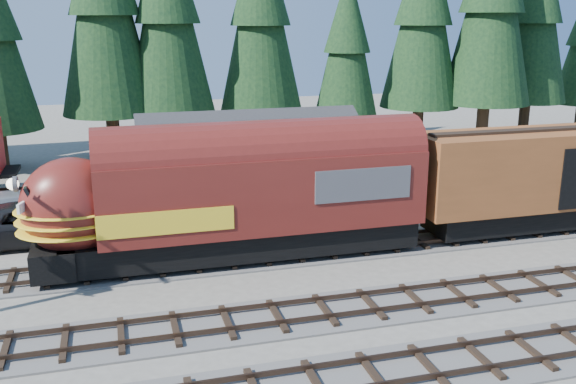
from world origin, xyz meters
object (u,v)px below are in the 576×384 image
object	(u,v)px
locomotive	(222,202)
pickup_truck_a	(32,223)
boxcar	(560,174)
pickup_truck_b	(22,210)
depot	(261,160)

from	to	relation	value
locomotive	pickup_truck_a	world-z (taller)	locomotive
boxcar	pickup_truck_b	world-z (taller)	boxcar
pickup_truck_a	depot	bearing A→B (deg)	-81.86
depot	boxcar	size ratio (longest dim) A/B	0.85
locomotive	pickup_truck_a	xyz separation A→B (m)	(-8.28, 4.85, -1.75)
pickup_truck_a	pickup_truck_b	distance (m)	2.56
boxcar	pickup_truck_b	distance (m)	27.03
boxcar	pickup_truck_a	bearing A→B (deg)	169.11
pickup_truck_b	pickup_truck_a	bearing A→B (deg)	-174.56
locomotive	pickup_truck_a	size ratio (longest dim) A/B	2.48
depot	locomotive	world-z (taller)	depot
depot	pickup_truck_a	xyz separation A→B (m)	(-11.54, -1.65, -1.99)
locomotive	boxcar	bearing A→B (deg)	0.00
pickup_truck_a	pickup_truck_b	world-z (taller)	pickup_truck_a
pickup_truck_a	pickup_truck_b	xyz separation A→B (m)	(-0.73, 2.46, -0.01)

